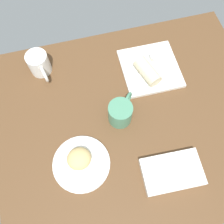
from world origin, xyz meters
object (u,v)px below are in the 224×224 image
at_px(scone_pastry, 79,159).
at_px(sauce_cup, 156,56).
at_px(book_stack, 172,172).
at_px(coffee_mug, 39,64).
at_px(round_plate, 82,164).
at_px(square_plate, 150,68).
at_px(second_mug, 121,112).
at_px(breakfast_wrap, 147,71).

bearing_deg(scone_pastry, sauce_cup, 41.23).
xyz_separation_m(book_stack, coffee_mug, (-0.40, 0.56, 0.04)).
height_order(round_plate, scone_pastry, scone_pastry).
bearing_deg(coffee_mug, sauce_cup, -8.22).
relative_size(square_plate, second_mug, 1.95).
distance_m(breakfast_wrap, second_mug, 0.22).
bearing_deg(second_mug, coffee_mug, 132.36).
relative_size(scone_pastry, book_stack, 0.40).
xyz_separation_m(scone_pastry, breakfast_wrap, (0.35, 0.29, 0.01)).
height_order(scone_pastry, breakfast_wrap, breakfast_wrap).
bearing_deg(coffee_mug, scone_pastry, -79.14).
relative_size(scone_pastry, sauce_cup, 1.68).
bearing_deg(sauce_cup, round_plate, -137.56).
xyz_separation_m(round_plate, sauce_cup, (0.41, 0.38, 0.02)).
bearing_deg(square_plate, coffee_mug, 166.20).
bearing_deg(coffee_mug, breakfast_wrap, -18.70).
bearing_deg(sauce_cup, breakfast_wrap, -130.48).
bearing_deg(breakfast_wrap, coffee_mug, -36.42).
xyz_separation_m(scone_pastry, second_mug, (0.19, 0.13, 0.01)).
relative_size(sauce_cup, second_mug, 0.43).
height_order(square_plate, breakfast_wrap, breakfast_wrap).
relative_size(round_plate, book_stack, 0.95).
bearing_deg(breakfast_wrap, square_plate, -148.20).
distance_m(scone_pastry, book_stack, 0.34).
xyz_separation_m(scone_pastry, sauce_cup, (0.41, 0.36, -0.01)).
bearing_deg(scone_pastry, book_stack, -21.74).
relative_size(round_plate, coffee_mug, 1.52).
bearing_deg(square_plate, sauce_cup, 49.52).
xyz_separation_m(sauce_cup, second_mug, (-0.22, -0.23, 0.02)).
xyz_separation_m(square_plate, book_stack, (-0.06, -0.45, 0.01)).
height_order(coffee_mug, second_mug, same).
bearing_deg(square_plate, round_plate, -138.33).
bearing_deg(square_plate, scone_pastry, -139.68).
bearing_deg(round_plate, book_stack, -19.74).
distance_m(round_plate, sauce_cup, 0.56).
bearing_deg(sauce_cup, book_stack, -101.38).
height_order(scone_pastry, square_plate, scone_pastry).
xyz_separation_m(sauce_cup, breakfast_wrap, (-0.06, -0.07, 0.02)).
relative_size(round_plate, square_plate, 0.88).
bearing_deg(breakfast_wrap, sauce_cup, -148.20).
relative_size(round_plate, sauce_cup, 4.02).
distance_m(scone_pastry, second_mug, 0.23).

